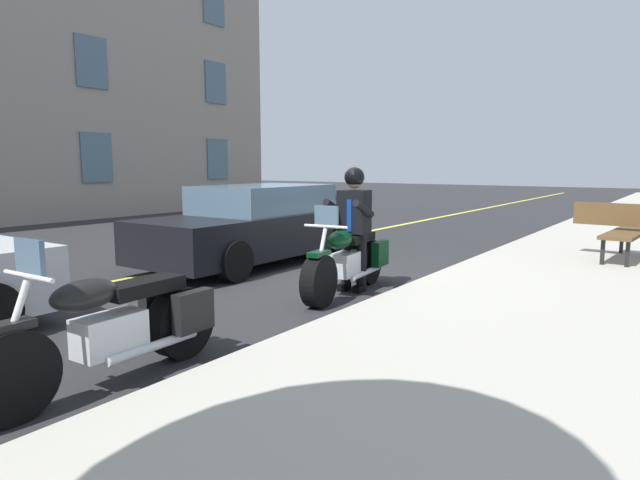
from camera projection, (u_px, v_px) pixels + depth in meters
name	position (u px, v px, depth m)	size (l,w,h in m)	color
ground_plane	(308.00, 273.00, 8.98)	(80.00, 80.00, 0.00)	#28282B
sidewalk_curb	(615.00, 310.00, 6.41)	(60.00, 5.00, 0.15)	#B2ADA0
lane_center_stripe	(221.00, 260.00, 10.12)	(60.00, 0.16, 0.01)	#E5DB4C
motorcycle_main	(348.00, 261.00, 7.51)	(2.22, 0.77, 1.26)	black
rider_main	(354.00, 218.00, 7.60)	(0.67, 0.61, 1.74)	black
motorcycle_parked	(115.00, 328.00, 4.42)	(2.22, 0.63, 1.26)	black
car_silver	(258.00, 225.00, 9.90)	(4.60, 1.92, 1.40)	black
bench_sidewalk	(627.00, 227.00, 9.38)	(1.83, 1.80, 0.95)	brown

